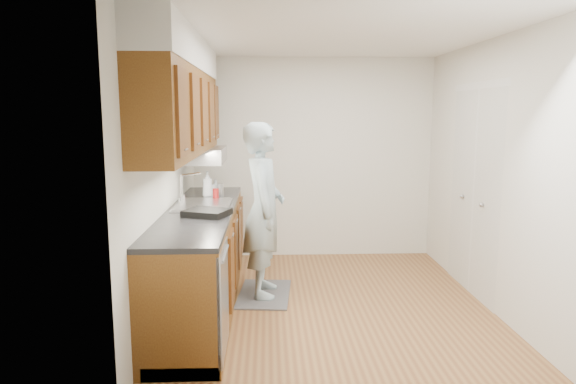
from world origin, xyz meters
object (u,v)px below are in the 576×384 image
at_px(soap_bottle_c, 215,186).
at_px(steel_can, 220,190).
at_px(soap_bottle_b, 209,188).
at_px(dish_rack, 207,213).
at_px(soap_bottle_a, 207,184).
at_px(soda_can, 216,194).
at_px(person, 264,198).

distance_m(soap_bottle_c, steel_can, 0.24).
relative_size(soap_bottle_b, dish_rack, 0.55).
distance_m(soap_bottle_b, soap_bottle_c, 0.25).
distance_m(soap_bottle_a, soap_bottle_c, 0.30).
xyz_separation_m(soda_can, steel_can, (0.03, 0.20, 0.01)).
bearing_deg(soap_bottle_c, dish_rack, -87.61).
distance_m(steel_can, dish_rack, 1.04).
distance_m(person, soap_bottle_b, 0.71).
relative_size(soap_bottle_a, soda_can, 2.45).
height_order(soap_bottle_c, steel_can, soap_bottle_c).
height_order(person, soda_can, person).
distance_m(soap_bottle_a, dish_rack, 0.98).
bearing_deg(person, soap_bottle_a, 59.01).
relative_size(steel_can, dish_rack, 0.38).
xyz_separation_m(soap_bottle_c, soda_can, (0.05, -0.42, -0.02)).
distance_m(soap_bottle_c, dish_rack, 1.26).
bearing_deg(soap_bottle_a, soap_bottle_c, 79.85).
distance_m(person, soap_bottle_a, 0.70).
xyz_separation_m(soap_bottle_b, steel_can, (0.12, 0.03, -0.03)).
height_order(steel_can, dish_rack, steel_can).
bearing_deg(person, soda_can, 65.10).
relative_size(soap_bottle_a, dish_rack, 0.79).
distance_m(soap_bottle_a, steel_can, 0.16).
bearing_deg(dish_rack, person, 71.78).
xyz_separation_m(person, soap_bottle_b, (-0.58, 0.41, 0.05)).
bearing_deg(dish_rack, steel_can, 109.55).
distance_m(soap_bottle_a, soda_can, 0.18).
xyz_separation_m(soda_can, dish_rack, (0.01, -0.84, -0.03)).
distance_m(soap_bottle_c, soda_can, 0.42).
xyz_separation_m(soap_bottle_b, dish_rack, (0.10, -1.01, -0.07)).
height_order(person, soap_bottle_c, person).
bearing_deg(steel_can, soap_bottle_c, 108.04).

